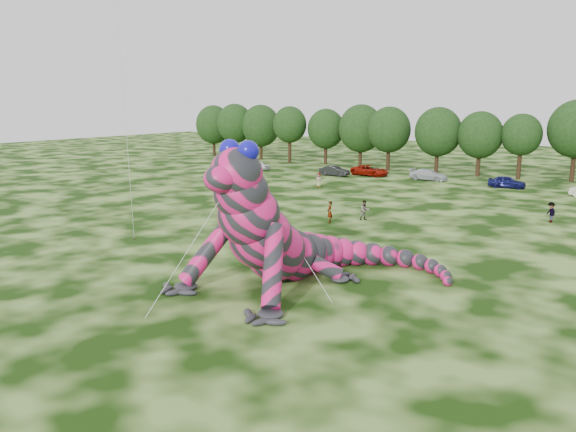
% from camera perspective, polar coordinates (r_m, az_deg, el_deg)
% --- Properties ---
extents(ground, '(240.00, 240.00, 0.00)m').
position_cam_1_polar(ground, '(29.78, -3.88, -8.64)').
color(ground, '#16330A').
rests_on(ground, ground).
extents(inflatable_gecko, '(15.87, 18.22, 8.40)m').
position_cam_1_polar(inflatable_gecko, '(32.36, 0.14, 0.76)').
color(inflatable_gecko, '#D61768').
rests_on(inflatable_gecko, ground).
extents(tree_0, '(6.91, 6.22, 9.51)m').
position_cam_1_polar(tree_0, '(108.55, -7.57, 8.60)').
color(tree_0, black).
rests_on(tree_0, ground).
extents(tree_1, '(6.74, 6.07, 9.81)m').
position_cam_1_polar(tree_1, '(103.62, -5.40, 8.59)').
color(tree_1, black).
rests_on(tree_1, ground).
extents(tree_2, '(7.04, 6.34, 9.64)m').
position_cam_1_polar(tree_2, '(100.90, -2.77, 8.50)').
color(tree_2, black).
rests_on(tree_2, ground).
extents(tree_3, '(5.81, 5.23, 9.44)m').
position_cam_1_polar(tree_3, '(95.32, 0.17, 8.27)').
color(tree_3, black).
rests_on(tree_3, ground).
extents(tree_4, '(6.22, 5.60, 9.06)m').
position_cam_1_polar(tree_4, '(93.51, 3.87, 8.06)').
color(tree_4, black).
rests_on(tree_4, ground).
extents(tree_5, '(7.16, 6.44, 9.80)m').
position_cam_1_polar(tree_5, '(90.15, 7.40, 8.09)').
color(tree_5, black).
rests_on(tree_5, ground).
extents(tree_6, '(6.52, 5.86, 9.49)m').
position_cam_1_polar(tree_6, '(86.21, 10.20, 7.75)').
color(tree_6, black).
rests_on(tree_6, ground).
extents(tree_7, '(6.68, 6.01, 9.48)m').
position_cam_1_polar(tree_7, '(83.58, 14.96, 7.42)').
color(tree_7, black).
rests_on(tree_7, ground).
extents(tree_8, '(6.14, 5.53, 8.94)m').
position_cam_1_polar(tree_8, '(82.05, 18.88, 6.93)').
color(tree_8, black).
rests_on(tree_8, ground).
extents(tree_9, '(5.27, 4.74, 8.68)m').
position_cam_1_polar(tree_9, '(81.19, 22.55, 6.53)').
color(tree_9, black).
rests_on(tree_9, ground).
extents(tree_10, '(7.09, 6.38, 10.50)m').
position_cam_1_polar(tree_10, '(81.33, 27.17, 6.80)').
color(tree_10, black).
rests_on(tree_10, ground).
extents(car_0, '(4.17, 1.96, 1.38)m').
position_cam_1_polar(car_0, '(85.98, -3.10, 5.19)').
color(car_0, white).
rests_on(car_0, ground).
extents(car_1, '(4.29, 1.74, 1.38)m').
position_cam_1_polar(car_1, '(78.90, 4.73, 4.59)').
color(car_1, black).
rests_on(car_1, ground).
extents(car_2, '(5.68, 3.14, 1.50)m').
position_cam_1_polar(car_2, '(79.55, 8.33, 4.61)').
color(car_2, '#8E1106').
rests_on(car_2, ground).
extents(car_3, '(5.05, 2.14, 1.45)m').
position_cam_1_polar(car_3, '(76.57, 14.08, 4.09)').
color(car_3, silver).
rests_on(car_3, ground).
extents(car_4, '(4.45, 2.13, 1.47)m').
position_cam_1_polar(car_4, '(72.55, 21.35, 3.25)').
color(car_4, '#0F124D').
rests_on(car_4, ground).
extents(spectator_2, '(1.24, 1.30, 1.78)m').
position_cam_1_polar(spectator_2, '(53.34, 25.15, 0.35)').
color(spectator_2, gray).
rests_on(spectator_2, ground).
extents(spectator_1, '(1.07, 1.08, 1.76)m').
position_cam_1_polar(spectator_1, '(49.69, 7.79, 0.58)').
color(spectator_1, gray).
rests_on(spectator_1, ground).
extents(spectator_4, '(0.91, 0.66, 1.72)m').
position_cam_1_polar(spectator_4, '(68.46, 3.15, 3.68)').
color(spectator_4, gray).
rests_on(spectator_4, ground).
extents(spectator_0, '(0.69, 0.81, 1.89)m').
position_cam_1_polar(spectator_0, '(48.18, 4.25, 0.40)').
color(spectator_0, gray).
rests_on(spectator_0, ground).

